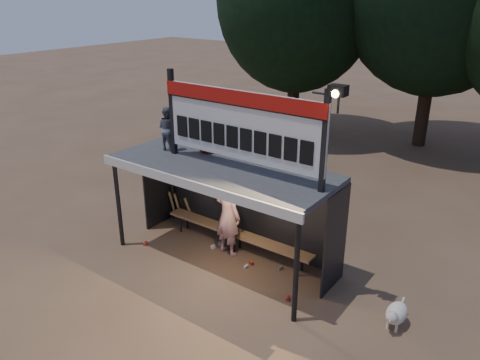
# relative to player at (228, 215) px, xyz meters

# --- Properties ---
(ground) EXTENTS (80.00, 80.00, 0.00)m
(ground) POSITION_rel_player_xyz_m (0.09, -0.32, -0.98)
(ground) COLOR brown
(ground) RESTS_ON ground
(player) EXTENTS (0.78, 0.58, 1.97)m
(player) POSITION_rel_player_xyz_m (0.00, 0.00, 0.00)
(player) COLOR silver
(player) RESTS_ON ground
(child_a) EXTENTS (0.52, 0.41, 1.01)m
(child_a) POSITION_rel_player_xyz_m (-1.56, -0.21, 1.84)
(child_a) COLOR slate
(child_a) RESTS_ON dugout_shelter
(child_b) EXTENTS (0.64, 0.53, 1.11)m
(child_b) POSITION_rel_player_xyz_m (-0.73, 0.19, 1.89)
(child_b) COLOR #AB1C1A
(child_b) RESTS_ON dugout_shelter
(dugout_shelter) EXTENTS (5.10, 2.08, 2.32)m
(dugout_shelter) POSITION_rel_player_xyz_m (0.09, -0.08, 0.86)
(dugout_shelter) COLOR #3A3A3C
(dugout_shelter) RESTS_ON ground
(scoreboard_assembly) EXTENTS (4.10, 0.27, 1.99)m
(scoreboard_assembly) POSITION_rel_player_xyz_m (0.65, -0.33, 2.34)
(scoreboard_assembly) COLOR black
(scoreboard_assembly) RESTS_ON dugout_shelter
(bench) EXTENTS (4.00, 0.35, 0.48)m
(bench) POSITION_rel_player_xyz_m (0.09, 0.23, -0.55)
(bench) COLOR #946B45
(bench) RESTS_ON ground
(dog) EXTENTS (0.36, 0.81, 0.49)m
(dog) POSITION_rel_player_xyz_m (4.08, -0.27, -0.70)
(dog) COLOR white
(dog) RESTS_ON ground
(bats) EXTENTS (0.67, 0.35, 0.84)m
(bats) POSITION_rel_player_xyz_m (-1.95, 0.50, -0.55)
(bats) COLOR olive
(bats) RESTS_ON ground
(litter) EXTENTS (4.03, 1.19, 0.08)m
(litter) POSITION_rel_player_xyz_m (0.30, -0.26, -0.95)
(litter) COLOR #AE2B1D
(litter) RESTS_ON ground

